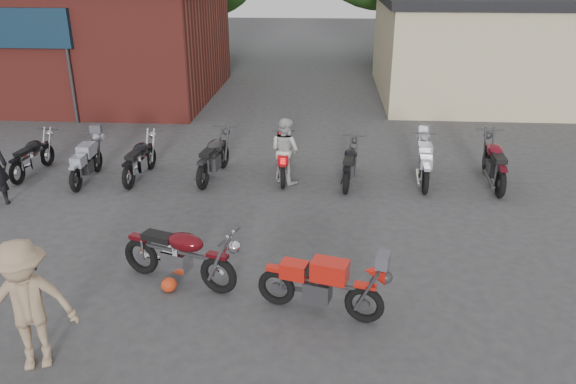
# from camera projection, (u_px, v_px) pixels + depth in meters

# --- Properties ---
(ground) EXTENTS (90.00, 90.00, 0.00)m
(ground) POSITION_uv_depth(u_px,v_px,m) (228.00, 302.00, 8.84)
(ground) COLOR #353538
(brick_building) EXTENTS (12.00, 8.00, 4.00)m
(brick_building) POSITION_uv_depth(u_px,v_px,m) (57.00, 42.00, 21.55)
(brick_building) COLOR maroon
(brick_building) RESTS_ON ground
(stucco_building) EXTENTS (10.00, 8.00, 3.50)m
(stucco_building) POSITION_uv_depth(u_px,v_px,m) (514.00, 50.00, 21.40)
(stucco_building) COLOR tan
(stucco_building) RESTS_ON ground
(vintage_motorcycle) EXTENTS (2.19, 1.34, 1.20)m
(vintage_motorcycle) POSITION_uv_depth(u_px,v_px,m) (180.00, 251.00, 9.11)
(vintage_motorcycle) COLOR #4A090E
(vintage_motorcycle) RESTS_ON ground
(sportbike) EXTENTS (2.00, 1.12, 1.11)m
(sportbike) POSITION_uv_depth(u_px,v_px,m) (322.00, 282.00, 8.35)
(sportbike) COLOR red
(sportbike) RESTS_ON ground
(helmet) EXTENTS (0.32, 0.32, 0.24)m
(helmet) POSITION_uv_depth(u_px,v_px,m) (169.00, 285.00, 9.08)
(helmet) COLOR #AE3012
(helmet) RESTS_ON ground
(person_light) EXTENTS (0.97, 0.94, 1.58)m
(person_light) POSITION_uv_depth(u_px,v_px,m) (285.00, 150.00, 13.30)
(person_light) COLOR #B2B2AE
(person_light) RESTS_ON ground
(person_tan) EXTENTS (1.35, 1.03, 1.84)m
(person_tan) POSITION_uv_depth(u_px,v_px,m) (27.00, 306.00, 7.13)
(person_tan) COLOR #8F7558
(person_tan) RESTS_ON ground
(row_bike_0) EXTENTS (0.74, 1.86, 1.05)m
(row_bike_0) POSITION_uv_depth(u_px,v_px,m) (32.00, 154.00, 13.86)
(row_bike_0) COLOR black
(row_bike_0) RESTS_ON ground
(row_bike_1) EXTENTS (0.66, 1.86, 1.07)m
(row_bike_1) POSITION_uv_depth(u_px,v_px,m) (86.00, 160.00, 13.44)
(row_bike_1) COLOR #999AA7
(row_bike_1) RESTS_ON ground
(row_bike_2) EXTENTS (0.76, 1.92, 1.09)m
(row_bike_2) POSITION_uv_depth(u_px,v_px,m) (140.00, 157.00, 13.59)
(row_bike_2) COLOR black
(row_bike_2) RESTS_ON ground
(row_bike_3) EXTENTS (0.97, 2.11, 1.18)m
(row_bike_3) POSITION_uv_depth(u_px,v_px,m) (214.00, 155.00, 13.62)
(row_bike_3) COLOR #232325
(row_bike_3) RESTS_ON ground
(row_bike_4) EXTENTS (0.73, 1.86, 1.06)m
(row_bike_4) POSITION_uv_depth(u_px,v_px,m) (283.00, 157.00, 13.64)
(row_bike_4) COLOR #B10E13
(row_bike_4) RESTS_ON ground
(row_bike_5) EXTENTS (0.85, 1.89, 1.06)m
(row_bike_5) POSITION_uv_depth(u_px,v_px,m) (350.00, 162.00, 13.31)
(row_bike_5) COLOR black
(row_bike_5) RESTS_ON ground
(row_bike_6) EXTENTS (0.78, 1.94, 1.10)m
(row_bike_6) POSITION_uv_depth(u_px,v_px,m) (424.00, 161.00, 13.32)
(row_bike_6) COLOR #999AA7
(row_bike_6) RESTS_ON ground
(row_bike_7) EXTENTS (0.82, 2.15, 1.22)m
(row_bike_7) POSITION_uv_depth(u_px,v_px,m) (495.00, 160.00, 13.18)
(row_bike_7) COLOR #550A16
(row_bike_7) RESTS_ON ground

